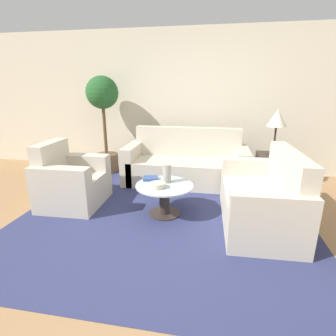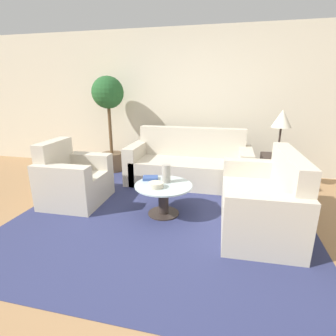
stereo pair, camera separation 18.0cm
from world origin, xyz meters
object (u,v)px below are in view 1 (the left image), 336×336
object	(u,v)px
table_lamp	(277,119)
sofa_main	(186,165)
potted_plant	(103,111)
vase	(167,174)
bowl	(157,185)
coffee_table	(164,195)
armchair	(70,184)
loveseat	(265,201)
book_stack	(151,178)

from	to	relation	value
table_lamp	sofa_main	bearing A→B (deg)	178.08
potted_plant	vase	xyz separation A→B (m)	(1.46, -1.49, -0.63)
bowl	coffee_table	bearing A→B (deg)	59.48
armchair	loveseat	distance (m)	2.57
coffee_table	potted_plant	bearing A→B (deg)	132.33
coffee_table	book_stack	world-z (taller)	book_stack
coffee_table	potted_plant	world-z (taller)	potted_plant
loveseat	coffee_table	distance (m)	1.21
book_stack	bowl	bearing A→B (deg)	-74.68
armchair	table_lamp	size ratio (longest dim) A/B	1.25
sofa_main	bowl	size ratio (longest dim) A/B	10.89
book_stack	potted_plant	bearing A→B (deg)	116.74
loveseat	potted_plant	world-z (taller)	potted_plant
sofa_main	bowl	xyz separation A→B (m)	(-0.19, -1.39, 0.15)
book_stack	vase	bearing A→B (deg)	-27.86
armchair	sofa_main	bearing A→B (deg)	-52.88
vase	book_stack	distance (m)	0.26
sofa_main	coffee_table	size ratio (longest dim) A/B	2.80
coffee_table	bowl	xyz separation A→B (m)	(-0.07, -0.11, 0.17)
armchair	coffee_table	bearing A→B (deg)	-95.53
table_lamp	bowl	bearing A→B (deg)	-139.44
armchair	coffee_table	xyz separation A→B (m)	(1.35, -0.09, -0.03)
sofa_main	vase	size ratio (longest dim) A/B	8.69
table_lamp	book_stack	bearing A→B (deg)	-147.99
bowl	book_stack	world-z (taller)	bowl
table_lamp	vase	distance (m)	1.97
armchair	vase	xyz separation A→B (m)	(1.37, 0.01, 0.23)
table_lamp	book_stack	distance (m)	2.15
loveseat	table_lamp	bearing A→B (deg)	164.64
armchair	table_lamp	xyz separation A→B (m)	(2.86, 1.14, 0.81)
bowl	sofa_main	bearing A→B (deg)	82.18
book_stack	coffee_table	bearing A→B (deg)	-49.66
table_lamp	loveseat	bearing A→B (deg)	-103.35
armchair	table_lamp	world-z (taller)	table_lamp
armchair	loveseat	size ratio (longest dim) A/B	0.60
table_lamp	book_stack	world-z (taller)	table_lamp
coffee_table	table_lamp	distance (m)	2.12
vase	bowl	xyz separation A→B (m)	(-0.08, -0.21, -0.09)
potted_plant	book_stack	size ratio (longest dim) A/B	7.84
book_stack	table_lamp	bearing A→B (deg)	18.10
coffee_table	bowl	world-z (taller)	bowl
coffee_table	table_lamp	world-z (taller)	table_lamp
potted_plant	table_lamp	bearing A→B (deg)	-6.79
armchair	bowl	distance (m)	1.31
sofa_main	table_lamp	xyz separation A→B (m)	(1.38, -0.05, 0.81)
bowl	book_stack	distance (m)	0.31
armchair	loveseat	world-z (taller)	loveseat
loveseat	potted_plant	xyz separation A→B (m)	(-2.65, 1.60, 0.86)
armchair	book_stack	world-z (taller)	armchair
coffee_table	vase	size ratio (longest dim) A/B	3.11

